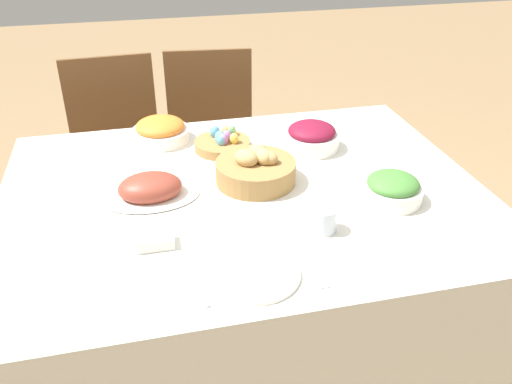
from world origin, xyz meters
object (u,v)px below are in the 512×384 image
object	(u,v)px
fork	(200,283)
green_salad_bowl	(392,189)
bread_basket	(256,169)
ham_platter	(150,189)
chair_far_center	(212,144)
beet_salad_bowl	(312,137)
chair_far_left	(118,153)
knife	(308,267)
carrot_bowl	(160,131)
spoon	(319,265)
egg_basket	(223,143)
dinner_plate	(255,274)
butter_dish	(155,241)
drinking_cup	(324,220)

from	to	relation	value
fork	green_salad_bowl	bearing A→B (deg)	18.04
bread_basket	ham_platter	world-z (taller)	bread_basket
chair_far_center	beet_salad_bowl	bearing A→B (deg)	-60.59
chair_far_left	ham_platter	size ratio (longest dim) A/B	2.98
green_salad_bowl	fork	distance (m)	0.70
chair_far_left	knife	xyz separation A→B (m)	(0.50, -1.35, 0.26)
bread_basket	carrot_bowl	xyz separation A→B (m)	(-0.28, 0.40, -0.00)
ham_platter	green_salad_bowl	distance (m)	0.76
chair_far_center	spoon	distance (m)	1.38
green_salad_bowl	fork	world-z (taller)	green_salad_bowl
egg_basket	beet_salad_bowl	bearing A→B (deg)	-11.96
chair_far_left	fork	world-z (taller)	chair_far_left
dinner_plate	egg_basket	bearing A→B (deg)	86.00
fork	knife	xyz separation A→B (m)	(0.28, 0.00, 0.00)
bread_basket	butter_dish	size ratio (longest dim) A/B	2.56
carrot_bowl	butter_dish	world-z (taller)	carrot_bowl
green_salad_bowl	fork	bearing A→B (deg)	-157.47
beet_salad_bowl	bread_basket	bearing A→B (deg)	-142.01
bread_basket	fork	world-z (taller)	bread_basket
ham_platter	dinner_plate	xyz separation A→B (m)	(0.23, -0.46, -0.02)
beet_salad_bowl	ham_platter	bearing A→B (deg)	-159.80
ham_platter	bread_basket	bearing A→B (deg)	3.38
ham_platter	dinner_plate	distance (m)	0.52
knife	drinking_cup	bearing A→B (deg)	53.90
fork	chair_far_left	bearing A→B (deg)	94.47
egg_basket	chair_far_center	bearing A→B (deg)	85.68
dinner_plate	butter_dish	distance (m)	0.31
ham_platter	butter_dish	size ratio (longest dim) A/B	2.99
chair_far_left	carrot_bowl	size ratio (longest dim) A/B	4.24
egg_basket	spoon	bearing A→B (deg)	-81.06
chair_far_center	spoon	size ratio (longest dim) A/B	5.11
chair_far_center	dinner_plate	distance (m)	1.38
ham_platter	butter_dish	bearing A→B (deg)	-91.33
bread_basket	spoon	xyz separation A→B (m)	(0.06, -0.49, -0.04)
green_salad_bowl	dinner_plate	distance (m)	0.57
knife	drinking_cup	world-z (taller)	drinking_cup
egg_basket	fork	distance (m)	0.78
bread_basket	knife	xyz separation A→B (m)	(0.03, -0.49, -0.04)
beet_salad_bowl	butter_dish	world-z (taller)	beet_salad_bowl
egg_basket	drinking_cup	size ratio (longest dim) A/B	2.81
butter_dish	egg_basket	bearing A→B (deg)	62.69
spoon	butter_dish	size ratio (longest dim) A/B	1.74
fork	bread_basket	bearing A→B (deg)	57.47
chair_far_center	bread_basket	size ratio (longest dim) A/B	3.48
dinner_plate	knife	bearing A→B (deg)	-0.00
green_salad_bowl	knife	size ratio (longest dim) A/B	1.05
egg_basket	spoon	world-z (taller)	egg_basket
bread_basket	spoon	world-z (taller)	bread_basket
beet_salad_bowl	spoon	world-z (taller)	beet_salad_bowl
egg_basket	green_salad_bowl	bearing A→B (deg)	-47.30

